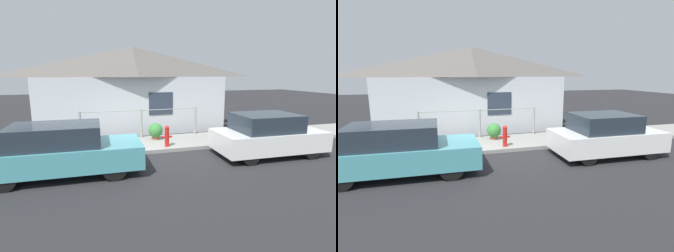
% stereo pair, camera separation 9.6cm
% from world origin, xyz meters
% --- Properties ---
extents(ground_plane, '(60.00, 60.00, 0.00)m').
position_xyz_m(ground_plane, '(0.00, 0.00, 0.00)').
color(ground_plane, '#262628').
extents(sidewalk, '(24.00, 2.12, 0.13)m').
position_xyz_m(sidewalk, '(0.00, 1.06, 0.07)').
color(sidewalk, gray).
rests_on(sidewalk, ground_plane).
extents(house, '(8.88, 2.23, 3.96)m').
position_xyz_m(house, '(0.00, 3.79, 3.10)').
color(house, silver).
rests_on(house, ground_plane).
extents(fence, '(4.90, 0.10, 1.19)m').
position_xyz_m(fence, '(0.00, 1.97, 0.79)').
color(fence, '#999993').
rests_on(fence, sidewalk).
extents(car_left, '(4.23, 1.76, 1.43)m').
position_xyz_m(car_left, '(-2.78, -1.19, 0.71)').
color(car_left, teal).
rests_on(car_left, ground_plane).
extents(car_right, '(3.69, 1.85, 1.43)m').
position_xyz_m(car_right, '(3.75, -1.19, 0.70)').
color(car_right, white).
rests_on(car_right, ground_plane).
extents(fire_hydrant, '(0.38, 0.17, 0.78)m').
position_xyz_m(fire_hydrant, '(0.64, 0.34, 0.54)').
color(fire_hydrant, red).
rests_on(fire_hydrant, sidewalk).
extents(potted_plant_near_hydrant, '(0.58, 0.58, 0.66)m').
position_xyz_m(potted_plant_near_hydrant, '(0.49, 1.49, 0.49)').
color(potted_plant_near_hydrant, '#9E5638').
rests_on(potted_plant_near_hydrant, sidewalk).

